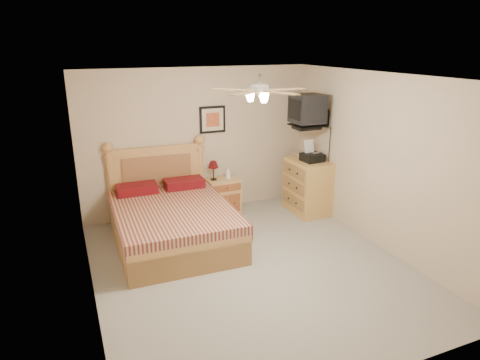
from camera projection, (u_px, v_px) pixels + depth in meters
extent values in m
plane|color=gray|center=(251.00, 267.00, 5.75)|extent=(4.50, 4.50, 0.00)
cube|color=white|center=(253.00, 77.00, 4.98)|extent=(4.00, 4.50, 0.04)
cube|color=#C2AC8F|center=(198.00, 142.00, 7.34)|extent=(4.00, 0.04, 2.50)
cube|color=#C2AC8F|center=(368.00, 258.00, 3.40)|extent=(4.00, 0.04, 2.50)
cube|color=#C2AC8F|center=(84.00, 200.00, 4.63)|extent=(0.04, 4.50, 2.50)
cube|color=#C2AC8F|center=(379.00, 162.00, 6.11)|extent=(0.04, 4.50, 2.50)
cube|color=tan|center=(223.00, 195.00, 7.55)|extent=(0.56, 0.42, 0.60)
imported|color=white|center=(228.00, 173.00, 7.47)|extent=(0.10, 0.10, 0.22)
cube|color=black|center=(212.00, 120.00, 7.31)|extent=(0.46, 0.04, 0.46)
cube|color=tan|center=(308.00, 186.00, 7.49)|extent=(0.56, 0.80, 0.95)
imported|color=beige|center=(296.00, 155.00, 7.61)|extent=(0.21, 0.26, 0.02)
imported|color=tan|center=(296.00, 154.00, 7.62)|extent=(0.28, 0.32, 0.02)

